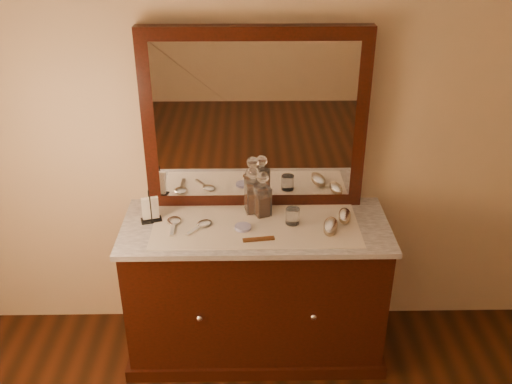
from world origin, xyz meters
The scene contains 18 objects.
dresser_cabinet centered at (0.00, 1.96, 0.41)m, with size 1.40×0.55×0.82m, color black.
dresser_plinth centered at (0.00, 1.96, 0.04)m, with size 1.46×0.59×0.08m, color black.
knob_left centered at (-0.30, 1.67, 0.45)m, with size 0.04×0.04×0.04m, color silver.
knob_right centered at (0.30, 1.67, 0.45)m, with size 0.04×0.04×0.04m, color silver.
marble_top centered at (0.00, 1.96, 0.83)m, with size 1.44×0.59×0.03m, color silver.
mirror_frame centered at (0.00, 2.20, 1.35)m, with size 1.20×0.08×1.00m, color black.
mirror_glass centered at (0.00, 2.17, 1.35)m, with size 1.06×0.01×0.86m, color white.
lace_runner centered at (0.00, 1.94, 0.85)m, with size 1.10×0.45×0.00m, color beige.
pin_dish centered at (-0.07, 1.91, 0.86)m, with size 0.09×0.09×0.02m, color white.
comb centered at (0.01, 1.80, 0.86)m, with size 0.16×0.03×0.01m, color brown.
napkin_rack centered at (-0.57, 2.01, 0.92)m, with size 0.13×0.09×0.17m.
decanter_left centered at (-0.01, 2.09, 0.96)m, with size 0.10×0.10×0.27m.
decanter_right centered at (0.04, 2.05, 0.96)m, with size 0.10×0.10×0.26m.
brush_near centered at (0.39, 1.88, 0.88)m, with size 0.11×0.18×0.05m.
brush_far centered at (0.48, 2.00, 0.87)m, with size 0.09×0.16×0.04m.
hand_mirror_outer centered at (-0.44, 1.96, 0.86)m, with size 0.08×0.20×0.02m.
hand_mirror_inner centered at (-0.29, 1.94, 0.86)m, with size 0.15×0.18×0.02m.
tumblers centered at (0.20, 1.96, 0.90)m, with size 0.08×0.08×0.09m.
Camera 1 is at (-0.04, -0.62, 2.40)m, focal length 39.25 mm.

